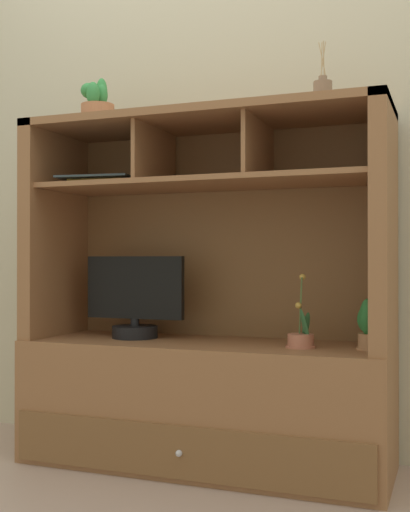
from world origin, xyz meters
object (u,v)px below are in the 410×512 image
at_px(potted_orchid, 301,338).
at_px(magazine_stack_left, 102,181).
at_px(media_console, 206,355).
at_px(diffuser_bottle, 323,93).
at_px(tv_monitor, 135,302).
at_px(potted_fern, 370,327).
at_px(potted_succulent, 97,106).

bearing_deg(potted_orchid, magazine_stack_left, 178.82).
relative_size(media_console, magazine_stack_left, 4.21).
height_order(magazine_stack_left, diffuser_bottle, diffuser_bottle).
bearing_deg(tv_monitor, media_console, -0.07).
relative_size(potted_fern, diffuser_bottle, 0.76).
bearing_deg(diffuser_bottle, potted_orchid, -148.37).
xyz_separation_m(tv_monitor, magazine_stack_left, (-0.13, -0.04, 0.49)).
xyz_separation_m(potted_orchid, diffuser_bottle, (0.07, 0.04, 0.89)).
height_order(potted_fern, magazine_stack_left, magazine_stack_left).
bearing_deg(potted_succulent, potted_orchid, -0.72).
xyz_separation_m(potted_orchid, potted_fern, (0.24, 0.04, 0.05)).
relative_size(potted_fern, potted_succulent, 0.96).
relative_size(media_console, tv_monitor, 3.34).
xyz_separation_m(potted_orchid, magazine_stack_left, (-0.82, 0.02, 0.60)).
bearing_deg(magazine_stack_left, diffuser_bottle, 1.73).
xyz_separation_m(magazine_stack_left, potted_succulent, (-0.02, -0.01, 0.31)).
bearing_deg(potted_fern, tv_monitor, 179.09).
height_order(media_console, potted_succulent, potted_succulent).
xyz_separation_m(magazine_stack_left, diffuser_bottle, (0.89, 0.03, 0.29)).
distance_m(media_console, magazine_stack_left, 0.81).
bearing_deg(potted_fern, media_console, 178.68).
height_order(potted_orchid, potted_fern, potted_orchid).
xyz_separation_m(potted_fern, diffuser_bottle, (-0.17, 0.00, 0.84)).
bearing_deg(potted_fern, magazine_stack_left, -178.81).
height_order(media_console, potted_fern, media_console).
xyz_separation_m(diffuser_bottle, potted_succulent, (-0.91, -0.03, 0.02)).
height_order(media_console, potted_orchid, media_console).
bearing_deg(potted_succulent, potted_fern, 1.51).
bearing_deg(diffuser_bottle, magazine_stack_left, -178.27).
bearing_deg(diffuser_bottle, potted_succulent, -177.92).
distance_m(tv_monitor, diffuser_bottle, 1.09).
xyz_separation_m(media_console, magazine_stack_left, (-0.44, -0.04, 0.69)).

